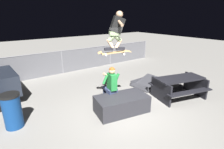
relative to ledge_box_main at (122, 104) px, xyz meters
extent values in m
plane|color=gray|center=(0.02, -0.17, -0.26)|extent=(40.00, 40.00, 0.00)
cube|color=#28282D|center=(0.00, 0.00, 0.00)|extent=(1.71, 1.13, 0.52)
cube|color=#2D3856|center=(-0.08, 0.39, 0.32)|extent=(0.32, 0.20, 0.12)
cube|color=#1E7233|center=(-0.08, 0.39, 0.63)|extent=(0.26, 0.37, 0.50)
sphere|color=tan|center=(-0.08, 0.39, 0.98)|extent=(0.20, 0.20, 0.20)
sphere|color=brown|center=(-0.08, 0.39, 1.00)|extent=(0.19, 0.19, 0.19)
cylinder|color=#1E7233|center=(-0.26, 0.49, 0.70)|extent=(0.20, 0.12, 0.29)
cylinder|color=tan|center=(-0.16, 0.57, 0.80)|extent=(0.25, 0.12, 0.19)
cylinder|color=#1E7233|center=(0.13, 0.41, 0.70)|extent=(0.20, 0.12, 0.29)
cylinder|color=tan|center=(0.07, 0.52, 0.80)|extent=(0.25, 0.12, 0.19)
cylinder|color=#2D3856|center=(-0.13, 0.60, 0.30)|extent=(0.22, 0.42, 0.14)
cylinder|color=#2D3856|center=(-0.09, 0.80, 0.02)|extent=(0.11, 0.11, 0.48)
cube|color=black|center=(-0.08, 0.85, -0.22)|extent=(0.15, 0.27, 0.08)
cylinder|color=#2D3856|center=(0.05, 0.57, 0.30)|extent=(0.22, 0.42, 0.14)
cylinder|color=#2D3856|center=(0.09, 0.76, 0.02)|extent=(0.11, 0.11, 0.48)
cube|color=black|center=(0.10, 0.81, -0.22)|extent=(0.15, 0.27, 0.08)
cube|color=#AD8451|center=(0.09, 0.49, 1.50)|extent=(0.81, 0.50, 0.09)
cube|color=#AD8451|center=(0.50, 0.31, 1.52)|extent=(0.19, 0.23, 0.05)
cube|color=#AD8451|center=(-0.32, 0.67, 1.52)|extent=(0.19, 0.23, 0.07)
cube|color=#99999E|center=(0.35, 0.38, 1.48)|extent=(0.12, 0.17, 0.03)
cylinder|color=white|center=(0.38, 0.46, 1.45)|extent=(0.06, 0.05, 0.05)
cylinder|color=white|center=(0.31, 0.30, 1.45)|extent=(0.06, 0.05, 0.05)
cube|color=#99999E|center=(-0.17, 0.60, 1.48)|extent=(0.12, 0.17, 0.03)
cylinder|color=white|center=(-0.13, 0.68, 1.45)|extent=(0.06, 0.05, 0.05)
cylinder|color=white|center=(-0.20, 0.52, 1.45)|extent=(0.06, 0.05, 0.05)
cube|color=black|center=(0.26, 0.42, 1.61)|extent=(0.28, 0.19, 0.08)
cube|color=black|center=(-0.08, 0.56, 1.61)|extent=(0.28, 0.19, 0.08)
cylinder|color=tan|center=(0.21, 0.44, 1.77)|extent=(0.26, 0.18, 0.31)
cylinder|color=#6C7D59|center=(0.14, 0.47, 1.97)|extent=(0.36, 0.25, 0.33)
cylinder|color=tan|center=(-0.03, 0.54, 1.77)|extent=(0.26, 0.18, 0.31)
cylinder|color=#6C7D59|center=(0.04, 0.51, 1.97)|extent=(0.36, 0.25, 0.33)
cube|color=#6C7D59|center=(0.09, 0.49, 2.07)|extent=(0.35, 0.30, 0.12)
cube|color=black|center=(0.16, 0.46, 2.31)|extent=(0.50, 0.38, 0.52)
sphere|color=tan|center=(0.22, 0.44, 2.59)|extent=(0.20, 0.20, 0.20)
cylinder|color=tan|center=(0.27, 0.65, 2.37)|extent=(0.25, 0.44, 0.19)
cylinder|color=tan|center=(0.10, 0.25, 2.37)|extent=(0.25, 0.44, 0.19)
cube|color=#38383D|center=(2.21, 0.97, -0.23)|extent=(1.20, 1.00, 0.06)
cube|color=#38383D|center=(2.21, 0.97, -0.15)|extent=(1.15, 1.00, 0.42)
cube|color=#38383D|center=(2.21, 1.45, -0.16)|extent=(1.05, 0.07, 0.20)
cube|color=#38383D|center=(2.21, 0.48, -0.16)|extent=(1.05, 0.07, 0.20)
cube|color=black|center=(2.30, -0.41, 0.46)|extent=(1.83, 1.13, 0.06)
cube|color=black|center=(2.45, 0.12, 0.16)|extent=(1.70, 0.69, 0.04)
cube|color=black|center=(2.15, -0.94, 0.16)|extent=(1.70, 0.69, 0.04)
cube|color=black|center=(3.04, -0.62, 0.10)|extent=(0.35, 1.08, 0.72)
cube|color=black|center=(1.56, -0.21, 0.10)|extent=(0.35, 1.08, 0.72)
cylinder|color=navy|center=(-2.79, 1.08, 0.18)|extent=(0.46, 0.46, 0.89)
cylinder|color=black|center=(-2.79, 1.08, 0.66)|extent=(0.48, 0.48, 0.06)
cylinder|color=slate|center=(0.02, 4.76, 0.32)|extent=(0.05, 0.05, 1.15)
cylinder|color=slate|center=(3.02, 4.76, 0.32)|extent=(0.05, 0.05, 1.15)
cylinder|color=slate|center=(6.02, 4.76, 0.32)|extent=(0.05, 0.05, 1.15)
cylinder|color=slate|center=(0.02, 4.76, 0.89)|extent=(12.00, 0.04, 0.04)
cube|color=#59595E|center=(0.02, 4.76, 0.32)|extent=(12.00, 0.01, 1.15)
camera|label=1|loc=(-3.11, -3.72, 2.57)|focal=28.39mm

